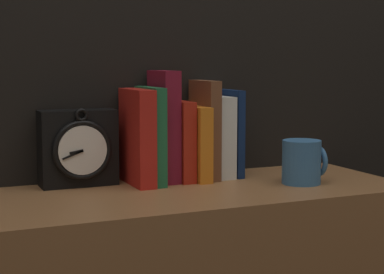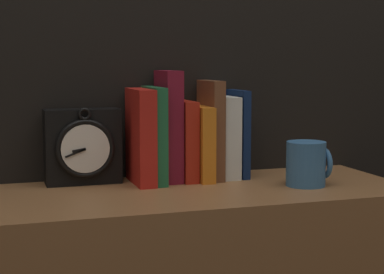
% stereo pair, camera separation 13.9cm
% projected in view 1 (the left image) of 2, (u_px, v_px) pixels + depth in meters
% --- Properties ---
extents(clock, '(0.17, 0.08, 0.18)m').
position_uv_depth(clock, '(78.00, 148.00, 1.44)').
color(clock, black).
rests_on(clock, bookshelf).
extents(book_slot0_red, '(0.04, 0.15, 0.22)m').
position_uv_depth(book_slot0_red, '(137.00, 137.00, 1.45)').
color(book_slot0_red, red).
rests_on(book_slot0_red, bookshelf).
extents(book_slot1_green, '(0.03, 0.15, 0.22)m').
position_uv_depth(book_slot1_green, '(151.00, 135.00, 1.47)').
color(book_slot1_green, '#1F623A').
rests_on(book_slot1_green, bookshelf).
extents(book_slot2_maroon, '(0.04, 0.12, 0.26)m').
position_uv_depth(book_slot2_maroon, '(164.00, 126.00, 1.49)').
color(book_slot2_maroon, maroon).
rests_on(book_slot2_maroon, bookshelf).
extents(book_slot3_red, '(0.03, 0.13, 0.19)m').
position_uv_depth(book_slot3_red, '(179.00, 141.00, 1.51)').
color(book_slot3_red, '#B22313').
rests_on(book_slot3_red, bookshelf).
extents(book_slot4_orange, '(0.03, 0.14, 0.17)m').
position_uv_depth(book_slot4_orange, '(194.00, 143.00, 1.52)').
color(book_slot4_orange, orange).
rests_on(book_slot4_orange, bookshelf).
extents(book_slot5_brown, '(0.03, 0.13, 0.23)m').
position_uv_depth(book_slot5_brown, '(205.00, 130.00, 1.53)').
color(book_slot5_brown, brown).
rests_on(book_slot5_brown, bookshelf).
extents(book_slot6_white, '(0.04, 0.12, 0.20)m').
position_uv_depth(book_slot6_white, '(218.00, 137.00, 1.55)').
color(book_slot6_white, silver).
rests_on(book_slot6_white, bookshelf).
extents(book_slot7_navy, '(0.02, 0.12, 0.21)m').
position_uv_depth(book_slot7_navy, '(231.00, 133.00, 1.57)').
color(book_slot7_navy, '#10234B').
rests_on(book_slot7_navy, bookshelf).
extents(mug, '(0.09, 0.09, 0.10)m').
position_uv_depth(mug, '(303.00, 162.00, 1.47)').
color(mug, teal).
rests_on(mug, bookshelf).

